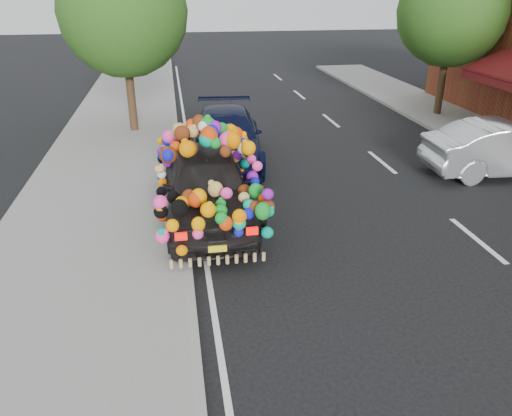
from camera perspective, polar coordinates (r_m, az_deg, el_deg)
The scene contains 9 objects.
ground at distance 9.86m, azimuth 6.00°, elevation -5.27°, with size 100.00×100.00×0.00m, color black.
sidewalk at distance 9.70m, azimuth -19.47°, elevation -6.79°, with size 4.00×60.00×0.12m, color gray.
kerb at distance 9.52m, azimuth -7.83°, elevation -6.08°, with size 0.15×60.00×0.13m, color gray.
lane_markings at distance 11.30m, azimuth 23.93°, elevation -3.32°, with size 6.00×50.00×0.01m, color silver, non-canonical shape.
tree_near_sidewalk at distance 17.81m, azimuth -15.01°, elevation 20.88°, with size 4.20×4.20×6.13m.
tree_far_b at distance 21.04m, azimuth 21.50°, elevation 20.13°, with size 4.00×4.00×5.90m.
plush_art_car at distance 10.90m, azimuth -5.71°, elevation 4.34°, with size 2.24×4.85×2.23m.
navy_sedan at distance 14.85m, azimuth -3.47°, elevation 8.15°, with size 2.04×5.03×1.46m, color black.
silver_hatchback at distance 15.31m, azimuth 26.84°, elevation 6.08°, with size 1.56×4.46×1.47m, color #B0B1B8.
Camera 1 is at (-2.44, -8.24, 4.84)m, focal length 35.00 mm.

